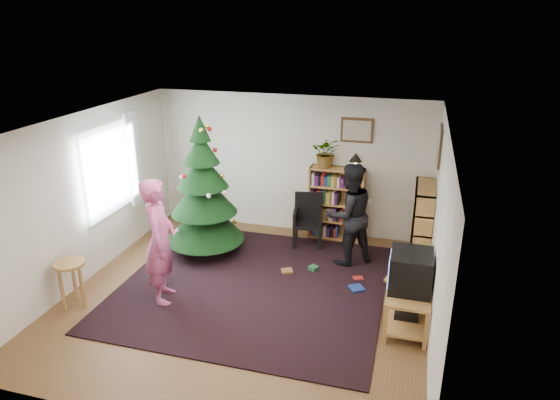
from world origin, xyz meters
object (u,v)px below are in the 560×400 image
(armchair, at_px, (309,217))
(stool, at_px, (71,272))
(crt_tv, at_px, (411,271))
(picture_back, at_px, (357,130))
(tv_stand, at_px, (407,303))
(person_standing, at_px, (160,241))
(table_lamp, at_px, (356,158))
(person_by_chair, at_px, (349,215))
(bookshelf_right, at_px, (422,224))
(picture_right, at_px, (440,146))
(bookshelf_back, at_px, (336,203))
(potted_plant, at_px, (327,152))
(christmas_tree, at_px, (204,198))

(armchair, relative_size, stool, 1.32)
(crt_tv, bearing_deg, picture_back, 112.41)
(tv_stand, xyz_separation_m, person_standing, (-3.32, -0.26, 0.57))
(table_lamp, bearing_deg, person_standing, -129.93)
(picture_back, bearing_deg, person_by_chair, -86.03)
(picture_back, bearing_deg, person_standing, -128.33)
(bookshelf_right, bearing_deg, picture_right, -98.06)
(tv_stand, bearing_deg, person_standing, -175.59)
(table_lamp, bearing_deg, picture_right, -24.31)
(bookshelf_back, height_order, potted_plant, potted_plant)
(christmas_tree, relative_size, potted_plant, 4.41)
(picture_back, xyz_separation_m, potted_plant, (-0.48, -0.14, -0.38))
(person_standing, height_order, potted_plant, potted_plant)
(stool, relative_size, person_standing, 0.38)
(table_lamp, bearing_deg, person_by_chair, -86.63)
(person_standing, relative_size, table_lamp, 6.10)
(bookshelf_back, height_order, crt_tv, bookshelf_back)
(person_by_chair, bearing_deg, picture_back, -124.16)
(bookshelf_right, distance_m, person_by_chair, 1.18)
(picture_right, distance_m, christmas_tree, 3.77)
(armchair, bearing_deg, christmas_tree, -161.38)
(bookshelf_back, xyz_separation_m, person_by_chair, (0.35, -0.91, 0.17))
(christmas_tree, height_order, bookshelf_right, christmas_tree)
(stool, xyz_separation_m, person_by_chair, (3.42, 2.31, 0.31))
(bookshelf_right, distance_m, tv_stand, 1.92)
(picture_back, xyz_separation_m, bookshelf_right, (1.19, -0.71, -1.29))
(bookshelf_right, relative_size, stool, 1.92)
(christmas_tree, distance_m, armchair, 1.86)
(stool, distance_m, table_lamp, 4.76)
(picture_back, height_order, armchair, picture_back)
(crt_tv, bearing_deg, stool, -170.17)
(christmas_tree, height_order, potted_plant, christmas_tree)
(picture_right, bearing_deg, tv_stand, -97.80)
(bookshelf_back, xyz_separation_m, potted_plant, (-0.20, 0.00, 0.90))
(christmas_tree, xyz_separation_m, tv_stand, (3.34, -1.27, -0.65))
(picture_back, xyz_separation_m, tv_stand, (1.07, -2.59, -1.62))
(picture_back, distance_m, christmas_tree, 2.80)
(picture_right, distance_m, table_lamp, 1.50)
(crt_tv, relative_size, person_standing, 0.31)
(potted_plant, bearing_deg, person_by_chair, -58.71)
(picture_back, distance_m, stool, 4.95)
(christmas_tree, bearing_deg, armchair, 27.76)
(table_lamp, bearing_deg, christmas_tree, -152.65)
(tv_stand, distance_m, person_standing, 3.38)
(crt_tv, height_order, stool, crt_tv)
(picture_back, xyz_separation_m, armchair, (-0.69, -0.49, -1.47))
(tv_stand, distance_m, crt_tv, 0.47)
(stool, bearing_deg, table_lamp, 43.69)
(potted_plant, bearing_deg, christmas_tree, -146.52)
(stool, height_order, table_lamp, table_lamp)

